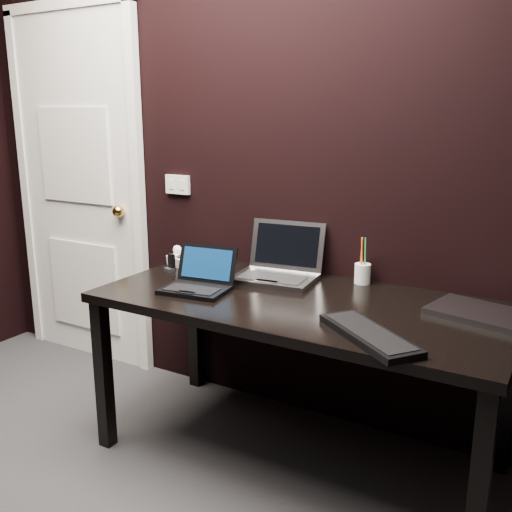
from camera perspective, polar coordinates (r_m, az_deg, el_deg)
The scene contains 11 objects.
wall_back at distance 2.76m, azimuth 2.59°, elevation 10.12°, with size 4.00×4.00×0.00m, color black.
door at distance 3.59m, azimuth -17.21°, elevation 6.33°, with size 0.99×0.10×2.14m.
wall_switch at distance 3.10m, azimuth -7.84°, elevation 7.10°, with size 0.15×0.02×0.10m.
desk at distance 2.41m, azimuth 4.36°, elevation -6.06°, with size 1.70×0.80×0.74m.
netbook at distance 2.49m, azimuth -5.81°, elevation -2.62°, with size 0.31×0.28×0.18m.
silver_laptop at distance 2.65m, azimuth 2.21°, elevation -1.31°, with size 0.40×0.37×0.25m.
ext_keyboard at distance 2.01m, azimuth 11.23°, elevation -7.71°, with size 0.44×0.38×0.03m.
closed_laptop at distance 2.34m, azimuth 21.39°, elevation -5.32°, with size 0.40×0.32×0.02m.
desk_phone at distance 2.91m, azimuth -6.89°, elevation -0.23°, with size 0.21×0.20×0.10m.
mobile_phone at distance 2.81m, azimuth -8.51°, elevation -0.88°, with size 0.06×0.06×0.09m.
pen_cup at distance 2.62m, azimuth 10.61°, elevation -1.65°, with size 0.08×0.08×0.21m.
Camera 1 is at (1.27, -0.64, 1.49)m, focal length 40.00 mm.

